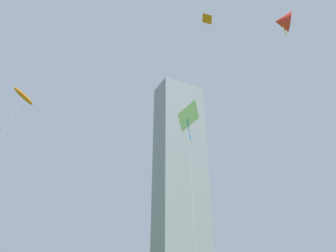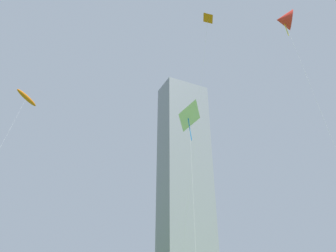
{
  "view_description": "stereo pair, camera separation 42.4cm",
  "coord_description": "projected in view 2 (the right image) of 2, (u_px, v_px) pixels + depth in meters",
  "views": [
    {
      "loc": [
        -5.29,
        -13.23,
        1.96
      ],
      "look_at": [
        0.84,
        8.36,
        13.19
      ],
      "focal_mm": 30.3,
      "sensor_mm": 36.0,
      "label": 1
    },
    {
      "loc": [
        -4.88,
        -13.34,
        1.96
      ],
      "look_at": [
        0.84,
        8.36,
        13.19
      ],
      "focal_mm": 30.3,
      "sensor_mm": 36.0,
      "label": 2
    }
  ],
  "objects": [
    {
      "name": "distant_highrise_0",
      "position": [
        185.0,
        167.0,
        147.87
      ],
      "size": [
        27.62,
        20.1,
        97.54
      ],
      "primitive_type": "cube",
      "rotation": [
        0.0,
        0.0,
        0.19
      ],
      "color": "gray",
      "rests_on": "ground"
    },
    {
      "name": "kite_flying_0",
      "position": [
        27.0,
        98.0,
        44.89
      ],
      "size": [
        3.02,
        11.91,
        26.84
      ],
      "color": "silver",
      "rests_on": "ground"
    },
    {
      "name": "kite_flying_1",
      "position": [
        208.0,
        22.0,
        39.24
      ],
      "size": [
        2.53,
        11.53,
        33.25
      ],
      "color": "silver",
      "rests_on": "ground"
    },
    {
      "name": "kite_flying_2",
      "position": [
        284.0,
        20.0,
        38.55
      ],
      "size": [
        3.45,
        4.19,
        33.69
      ],
      "color": "silver",
      "rests_on": "ground"
    },
    {
      "name": "kite_flying_3",
      "position": [
        189.0,
        117.0,
        31.89
      ],
      "size": [
        2.36,
        5.63,
        18.07
      ],
      "color": "silver",
      "rests_on": "ground"
    }
  ]
}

